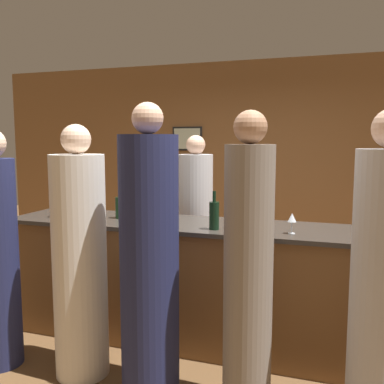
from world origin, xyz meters
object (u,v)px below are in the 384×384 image
(bartender, at_px, (196,229))
(guest_0, at_px, (384,287))
(guest_3, at_px, (248,274))
(ice_bucket, at_px, (78,203))
(wine_bottle_1, at_px, (214,215))
(wine_bottle_0, at_px, (120,207))
(guest_1, at_px, (80,262))
(guest_4, at_px, (149,262))

(bartender, bearing_deg, guest_0, 137.81)
(guest_0, relative_size, guest_3, 1.00)
(guest_3, height_order, ice_bucket, guest_3)
(ice_bucket, bearing_deg, wine_bottle_1, -10.47)
(guest_0, relative_size, wine_bottle_0, 7.39)
(guest_0, bearing_deg, ice_bucket, 162.56)
(guest_1, xyz_separation_m, ice_bucket, (-0.54, 0.82, 0.30))
(guest_0, xyz_separation_m, guest_1, (-2.02, -0.01, -0.04))
(guest_0, distance_m, wine_bottle_0, 2.24)
(guest_0, height_order, ice_bucket, guest_0)
(guest_0, relative_size, guest_4, 0.97)
(bartender, relative_size, guest_1, 0.97)
(wine_bottle_1, bearing_deg, ice_bucket, 169.53)
(guest_1, relative_size, wine_bottle_1, 6.08)
(guest_4, bearing_deg, wine_bottle_0, 128.64)
(wine_bottle_1, bearing_deg, wine_bottle_0, 167.75)
(wine_bottle_0, xyz_separation_m, wine_bottle_1, (0.93, -0.20, 0.01))
(guest_1, xyz_separation_m, guest_4, (0.57, -0.05, 0.06))
(guest_4, xyz_separation_m, ice_bucket, (-1.11, 0.86, 0.23))
(bartender, height_order, guest_0, guest_0)
(guest_1, bearing_deg, guest_0, 0.38)
(guest_4, relative_size, wine_bottle_1, 6.52)
(guest_1, distance_m, ice_bucket, 1.02)
(guest_4, bearing_deg, wine_bottle_1, 65.28)
(bartender, relative_size, ice_bucket, 8.15)
(wine_bottle_0, bearing_deg, bartender, 56.54)
(guest_4, bearing_deg, guest_3, 0.25)
(guest_0, height_order, wine_bottle_0, guest_0)
(bartender, xyz_separation_m, wine_bottle_0, (-0.48, -0.72, 0.31))
(guest_0, height_order, guest_4, guest_4)
(guest_4, relative_size, wine_bottle_0, 7.65)
(guest_0, bearing_deg, bartender, 137.81)
(guest_1, height_order, guest_4, guest_4)
(wine_bottle_0, bearing_deg, ice_bucket, 173.18)
(guest_1, bearing_deg, wine_bottle_1, 33.36)
(bartender, relative_size, guest_0, 0.93)
(wine_bottle_1, height_order, ice_bucket, wine_bottle_1)
(guest_1, height_order, ice_bucket, guest_1)
(bartender, bearing_deg, guest_1, 74.86)
(wine_bottle_0, relative_size, wine_bottle_1, 0.85)
(bartender, distance_m, wine_bottle_1, 1.08)
(wine_bottle_1, distance_m, ice_bucket, 1.41)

